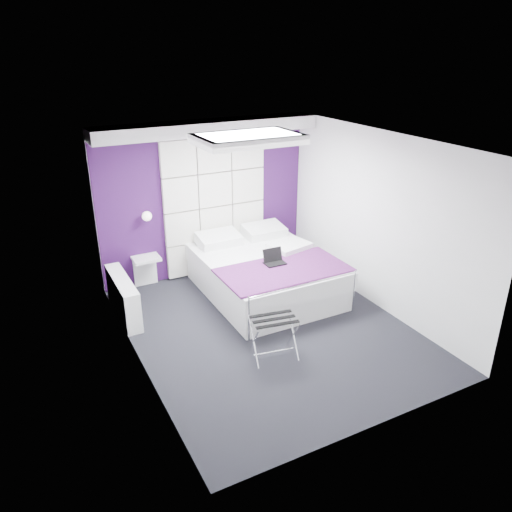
{
  "coord_description": "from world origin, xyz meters",
  "views": [
    {
      "loc": [
        -2.94,
        -5.25,
        3.7
      ],
      "look_at": [
        -0.02,
        0.35,
        0.98
      ],
      "focal_mm": 35.0,
      "sensor_mm": 36.0,
      "label": 1
    }
  ],
  "objects_px": {
    "wall_lamp": "(146,215)",
    "laptop": "(274,260)",
    "nightstand": "(146,259)",
    "radiator": "(123,297)",
    "bed": "(265,273)",
    "luggage_rack": "(274,337)"
  },
  "relations": [
    {
      "from": "nightstand",
      "to": "laptop",
      "type": "height_order",
      "value": "laptop"
    },
    {
      "from": "wall_lamp",
      "to": "radiator",
      "type": "height_order",
      "value": "wall_lamp"
    },
    {
      "from": "laptop",
      "to": "bed",
      "type": "bearing_deg",
      "value": 86.92
    },
    {
      "from": "radiator",
      "to": "nightstand",
      "type": "height_order",
      "value": "radiator"
    },
    {
      "from": "wall_lamp",
      "to": "laptop",
      "type": "height_order",
      "value": "wall_lamp"
    },
    {
      "from": "laptop",
      "to": "wall_lamp",
      "type": "bearing_deg",
      "value": 138.58
    },
    {
      "from": "wall_lamp",
      "to": "bed",
      "type": "bearing_deg",
      "value": -34.54
    },
    {
      "from": "luggage_rack",
      "to": "laptop",
      "type": "distance_m",
      "value": 1.53
    },
    {
      "from": "nightstand",
      "to": "luggage_rack",
      "type": "bearing_deg",
      "value": -71.74
    },
    {
      "from": "radiator",
      "to": "nightstand",
      "type": "distance_m",
      "value": 0.94
    },
    {
      "from": "wall_lamp",
      "to": "bed",
      "type": "distance_m",
      "value": 2.06
    },
    {
      "from": "wall_lamp",
      "to": "nightstand",
      "type": "relative_size",
      "value": 0.35
    },
    {
      "from": "radiator",
      "to": "bed",
      "type": "bearing_deg",
      "value": -7.69
    },
    {
      "from": "radiator",
      "to": "nightstand",
      "type": "xyz_separation_m",
      "value": [
        0.57,
        0.72,
        0.22
      ]
    },
    {
      "from": "radiator",
      "to": "bed",
      "type": "relative_size",
      "value": 0.53
    },
    {
      "from": "bed",
      "to": "laptop",
      "type": "distance_m",
      "value": 0.48
    },
    {
      "from": "luggage_rack",
      "to": "bed",
      "type": "bearing_deg",
      "value": 75.29
    },
    {
      "from": "luggage_rack",
      "to": "wall_lamp",
      "type": "bearing_deg",
      "value": 116.5
    },
    {
      "from": "wall_lamp",
      "to": "nightstand",
      "type": "distance_m",
      "value": 0.71
    },
    {
      "from": "radiator",
      "to": "laptop",
      "type": "xyz_separation_m",
      "value": [
        2.15,
        -0.61,
        0.4
      ]
    },
    {
      "from": "wall_lamp",
      "to": "luggage_rack",
      "type": "height_order",
      "value": "wall_lamp"
    },
    {
      "from": "radiator",
      "to": "wall_lamp",
      "type": "bearing_deg",
      "value": 49.9
    }
  ]
}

